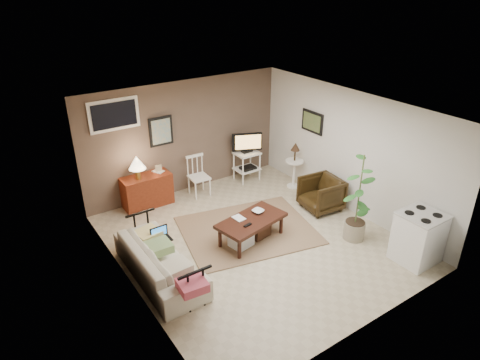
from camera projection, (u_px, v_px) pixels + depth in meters
floor at (254, 241)px, 7.65m from camera, size 5.00×5.00×0.00m
art_back at (161, 131)px, 8.58m from camera, size 0.50×0.03×0.60m
art_right at (312, 122)px, 8.89m from camera, size 0.03×0.60×0.45m
window at (114, 115)px, 7.90m from camera, size 0.96×0.03×0.60m
rug at (248, 230)px, 7.94m from camera, size 2.70×2.35×0.02m
coffee_table at (251, 228)px, 7.54m from camera, size 1.34×0.87×0.47m
sofa at (159, 256)px, 6.60m from camera, size 0.58×1.97×0.77m
sofa_pillows at (168, 257)px, 6.42m from camera, size 0.38×1.88×0.13m
sofa_end_rails at (166, 256)px, 6.68m from camera, size 0.53×1.97×0.66m
laptop at (160, 236)px, 6.90m from camera, size 0.30×0.22×0.21m
red_console at (146, 188)px, 8.64m from camera, size 0.99×0.44×1.14m
spindle_chair at (199, 177)px, 9.06m from camera, size 0.41×0.41×0.87m
tv_stand at (247, 156)px, 9.63m from camera, size 0.64×0.44×1.13m
side_table at (295, 160)px, 9.29m from camera, size 0.39×0.39×1.05m
armchair at (321, 192)px, 8.53m from camera, size 0.75×0.79×0.74m
potted_plant at (359, 195)px, 7.34m from camera, size 0.41×0.41×1.65m
stove at (418, 237)px, 6.97m from camera, size 0.68×0.63×0.88m
bowl at (258, 208)px, 7.63m from camera, size 0.21×0.09×0.20m
book_table at (235, 214)px, 7.38m from camera, size 0.17×0.03×0.23m
book_console at (155, 168)px, 8.60m from camera, size 0.16×0.08×0.23m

